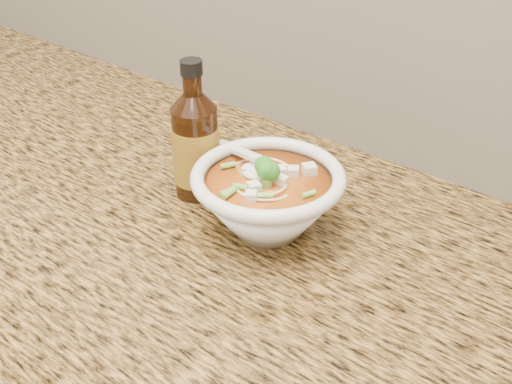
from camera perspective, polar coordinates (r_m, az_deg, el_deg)
The scene contains 3 objects.
counter_slab at distance 0.89m, azimuth -3.57°, elevation -3.99°, with size 4.00×0.68×0.04m, color olive.
soup_bowl at distance 0.84m, azimuth 1.05°, elevation -0.71°, with size 0.22×0.20×0.11m.
hot_sauce_bottle at distance 0.91m, azimuth -5.38°, elevation 4.10°, with size 0.07×0.07×0.20m.
Camera 1 is at (0.49, 1.15, 1.41)m, focal length 45.00 mm.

